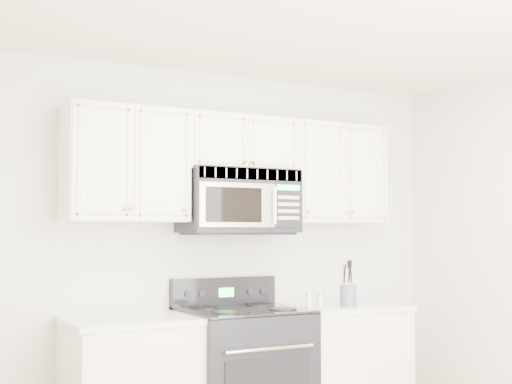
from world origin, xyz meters
TOP-DOWN VIEW (x-y plane):
  - room at (0.00, 0.00)m, footprint 3.51×3.51m
  - base_cabinet_right at (0.80, 1.44)m, footprint 0.86×0.65m
  - range at (-0.04, 1.41)m, footprint 0.80×0.73m
  - upper_cabinets at (0.00, 1.58)m, footprint 2.44×0.37m
  - microwave at (-0.00, 1.54)m, footprint 0.81×0.45m
  - utensil_crock at (0.75, 1.29)m, footprint 0.12×0.12m
  - shaker_salt at (0.45, 1.35)m, footprint 0.04×0.04m
  - shaker_pepper at (0.58, 1.40)m, footprint 0.04×0.04m

SIDE VIEW (x-z plane):
  - base_cabinet_right at x=0.80m, z-range -0.03..0.89m
  - range at x=-0.04m, z-range -0.08..1.05m
  - shaker_pepper at x=0.58m, z-range 0.92..1.01m
  - shaker_salt at x=0.45m, z-range 0.92..1.03m
  - utensil_crock at x=0.75m, z-range 0.84..1.17m
  - room at x=0.00m, z-range 0.00..2.60m
  - microwave at x=0.00m, z-range 1.45..1.90m
  - upper_cabinets at x=0.00m, z-range 1.56..2.31m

